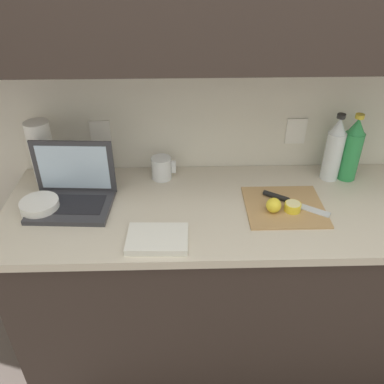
{
  "coord_description": "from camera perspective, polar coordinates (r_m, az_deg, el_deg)",
  "views": [
    {
      "loc": [
        -0.33,
        -1.34,
        1.86
      ],
      "look_at": [
        -0.3,
        -0.01,
        0.97
      ],
      "focal_mm": 38.0,
      "sensor_mm": 36.0,
      "label": 1
    }
  ],
  "objects": [
    {
      "name": "ground_plane",
      "position": [
        2.32,
        7.8,
        -20.15
      ],
      "size": [
        12.0,
        12.0,
        0.0
      ],
      "primitive_type": "plane",
      "color": "#564C47",
      "rests_on": "ground"
    },
    {
      "name": "wall_back",
      "position": [
        1.65,
        10.87,
        22.7
      ],
      "size": [
        5.2,
        0.38,
        2.6
      ],
      "color": "silver",
      "rests_on": "ground_plane"
    },
    {
      "name": "counter_unit",
      "position": [
        1.97,
        9.33,
        -12.17
      ],
      "size": [
        2.13,
        0.65,
        0.89
      ],
      "color": "#332823",
      "rests_on": "ground_plane"
    },
    {
      "name": "laptop",
      "position": [
        1.71,
        -16.46,
        0.19
      ],
      "size": [
        0.34,
        0.25,
        0.25
      ],
      "rotation": [
        0.0,
        0.0,
        -0.06
      ],
      "color": "#333338",
      "rests_on": "counter_unit"
    },
    {
      "name": "cutting_board",
      "position": [
        1.69,
        12.82,
        -2.0
      ],
      "size": [
        0.31,
        0.29,
        0.01
      ],
      "primitive_type": "cube",
      "color": "tan",
      "rests_on": "counter_unit"
    },
    {
      "name": "knife",
      "position": [
        1.71,
        12.81,
        -1.01
      ],
      "size": [
        0.25,
        0.18,
        0.02
      ],
      "rotation": [
        0.0,
        0.0,
        -0.59
      ],
      "color": "silver",
      "rests_on": "cutting_board"
    },
    {
      "name": "lemon_half_cut",
      "position": [
        1.66,
        13.94,
        -2.02
      ],
      "size": [
        0.07,
        0.07,
        0.03
      ],
      "color": "yellow",
      "rests_on": "cutting_board"
    },
    {
      "name": "lemon_whole_beside",
      "position": [
        1.63,
        11.38,
        -1.83
      ],
      "size": [
        0.06,
        0.06,
        0.06
      ],
      "color": "yellow",
      "rests_on": "cutting_board"
    },
    {
      "name": "bottle_green_soda",
      "position": [
        1.9,
        21.51,
        5.53
      ],
      "size": [
        0.08,
        0.08,
        0.31
      ],
      "color": "#2D934C",
      "rests_on": "counter_unit"
    },
    {
      "name": "bottle_oil_tall",
      "position": [
        1.87,
        19.31,
        5.6
      ],
      "size": [
        0.08,
        0.08,
        0.31
      ],
      "color": "silver",
      "rests_on": "counter_unit"
    },
    {
      "name": "measuring_cup",
      "position": [
        1.82,
        -4.29,
        3.37
      ],
      "size": [
        0.11,
        0.09,
        0.1
      ],
      "color": "silver",
      "rests_on": "counter_unit"
    },
    {
      "name": "bowl_white",
      "position": [
        1.72,
        -20.56,
        -1.91
      ],
      "size": [
        0.15,
        0.15,
        0.05
      ],
      "color": "white",
      "rests_on": "counter_unit"
    },
    {
      "name": "paper_towel_roll",
      "position": [
        1.87,
        -20.28,
        5.25
      ],
      "size": [
        0.1,
        0.1,
        0.28
      ],
      "color": "white",
      "rests_on": "counter_unit"
    },
    {
      "name": "dish_towel",
      "position": [
        1.48,
        -4.87,
        -6.55
      ],
      "size": [
        0.22,
        0.17,
        0.02
      ],
      "primitive_type": "cube",
      "rotation": [
        0.0,
        0.0,
        -0.03
      ],
      "color": "silver",
      "rests_on": "counter_unit"
    }
  ]
}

